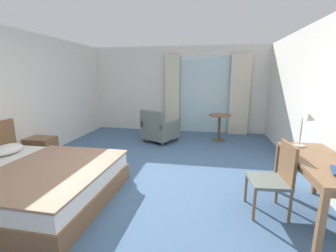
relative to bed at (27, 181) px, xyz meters
name	(u,v)px	position (x,y,z in m)	size (l,w,h in m)	color
ground	(149,182)	(1.52, 0.88, -0.31)	(5.87, 7.82, 0.10)	#426084
wall_back	(178,90)	(1.52, 4.53, 1.03)	(5.47, 0.12, 2.57)	silver
wall_left	(0,100)	(-1.15, 0.88, 1.03)	(0.12, 7.42, 2.57)	silver
balcony_glass_door	(205,95)	(2.35, 4.45, 0.87)	(1.53, 0.02, 2.26)	silver
curtain_panel_left	(172,94)	(1.37, 4.35, 0.91)	(0.43, 0.10, 2.33)	beige
curtain_panel_right	(239,95)	(3.34, 4.35, 0.91)	(0.55, 0.10, 2.33)	beige
bed	(27,181)	(0.00, 0.00, 0.00)	(2.29, 1.91, 0.94)	brown
nightstand	(42,149)	(-0.82, 1.33, -0.01)	(0.51, 0.41, 0.50)	brown
writing_desk	(322,168)	(3.78, 0.18, 0.41)	(0.61, 1.44, 0.76)	brown
desk_chair	(276,175)	(3.33, 0.27, 0.24)	(0.48, 0.50, 0.91)	slate
desk_lamp	(307,121)	(3.76, 0.67, 0.86)	(0.21, 0.19, 0.48)	#B7B2A8
armchair_by_window	(159,129)	(1.23, 3.13, 0.08)	(1.01, 1.02, 0.85)	slate
round_cafe_table	(220,122)	(2.77, 3.55, 0.25)	(0.58, 0.58, 0.70)	brown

